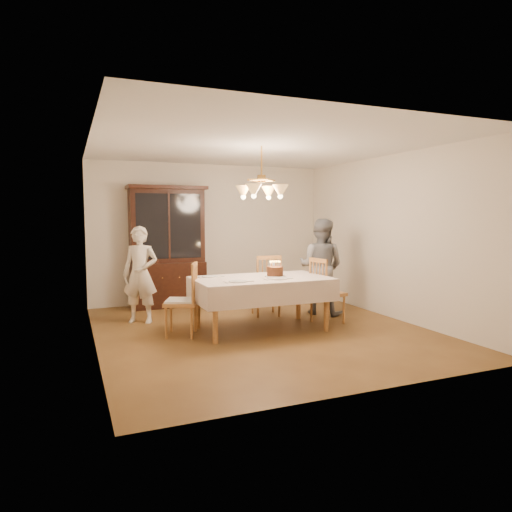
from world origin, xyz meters
name	(u,v)px	position (x,y,z in m)	size (l,w,h in m)	color
ground	(261,330)	(0.00, 0.00, 0.00)	(5.00, 5.00, 0.00)	brown
room_shell	(261,220)	(0.00, 0.00, 1.58)	(5.00, 5.00, 5.00)	white
dining_table	(261,283)	(0.00, 0.00, 0.68)	(1.90, 1.10, 0.76)	#9A602C
china_hutch	(167,249)	(-0.88, 2.25, 1.04)	(1.38, 0.54, 2.16)	black
chair_far_side	(266,289)	(0.45, 0.86, 0.44)	(0.49, 0.47, 1.00)	#9A602C
chair_left_end	(181,303)	(-1.12, 0.14, 0.45)	(0.56, 0.57, 1.00)	#9A602C
chair_right_end	(327,294)	(1.09, 0.02, 0.44)	(0.48, 0.50, 1.00)	#9A602C
elderly_woman	(140,275)	(-1.52, 1.13, 0.74)	(0.54, 0.35, 1.48)	beige
adult_in_grey	(321,267)	(1.34, 0.62, 0.79)	(0.77, 0.60, 1.59)	slate
birthday_cake	(275,272)	(0.22, 0.02, 0.83)	(0.30, 0.30, 0.23)	white
place_setting_near_left	(239,281)	(-0.44, -0.27, 0.77)	(0.39, 0.24, 0.02)	white
place_setting_near_right	(278,278)	(0.16, -0.22, 0.77)	(0.42, 0.27, 0.02)	white
place_setting_far_left	(211,277)	(-0.65, 0.33, 0.77)	(0.38, 0.23, 0.02)	white
chandelier	(261,191)	(0.00, 0.00, 1.98)	(0.62, 0.62, 0.73)	#BF8C3F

